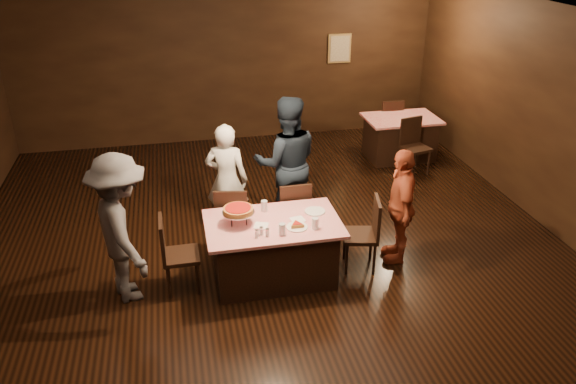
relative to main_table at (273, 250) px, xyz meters
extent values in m
plane|color=black|center=(0.06, -0.06, -0.39)|extent=(10.00, 10.00, 0.00)
cube|color=silver|center=(0.06, -0.06, 2.62)|extent=(8.00, 10.00, 0.04)
cube|color=black|center=(0.06, 4.94, 1.11)|extent=(8.00, 0.04, 3.00)
cube|color=tan|center=(2.26, 4.91, 1.31)|extent=(0.46, 0.03, 0.56)
cube|color=beige|center=(2.26, 4.88, 1.31)|extent=(0.38, 0.01, 0.48)
cube|color=#B70C1A|center=(0.00, 0.00, 0.00)|extent=(1.60, 1.00, 0.77)
cube|color=red|center=(2.97, 3.29, 0.00)|extent=(1.30, 0.90, 0.77)
cube|color=black|center=(-0.40, 0.75, 0.09)|extent=(0.49, 0.49, 0.95)
cube|color=black|center=(0.40, 0.75, 0.09)|extent=(0.43, 0.43, 0.95)
cube|color=black|center=(-1.10, 0.00, 0.09)|extent=(0.42, 0.42, 0.95)
cube|color=black|center=(1.10, 0.00, 0.09)|extent=(0.50, 0.50, 0.95)
cube|color=black|center=(2.97, 2.59, 0.09)|extent=(0.50, 0.50, 0.95)
cube|color=black|center=(2.97, 3.89, 0.09)|extent=(0.44, 0.44, 0.95)
imported|color=silver|center=(-0.41, 1.23, 0.42)|extent=(0.68, 0.55, 1.60)
imported|color=black|center=(0.44, 1.29, 0.57)|extent=(0.98, 0.79, 1.90)
imported|color=#4E4E52|center=(-1.71, 0.00, 0.50)|extent=(1.00, 1.30, 1.78)
imported|color=#AD482A|center=(1.64, 0.10, 0.37)|extent=(0.57, 0.95, 1.52)
cylinder|color=black|center=(-0.40, 0.15, 0.46)|extent=(0.01, 0.01, 0.15)
cylinder|color=black|center=(-0.49, 0.00, 0.46)|extent=(0.01, 0.01, 0.15)
cylinder|color=black|center=(-0.31, 0.00, 0.46)|extent=(0.01, 0.01, 0.15)
cylinder|color=silver|center=(-0.40, 0.05, 0.54)|extent=(0.38, 0.38, 0.01)
cylinder|color=#B27233|center=(-0.40, 0.05, 0.57)|extent=(0.35, 0.35, 0.05)
cylinder|color=#A5140C|center=(-0.40, 0.05, 0.60)|extent=(0.30, 0.30, 0.01)
cylinder|color=white|center=(0.25, -0.18, 0.39)|extent=(0.25, 0.25, 0.01)
cylinder|color=#B27233|center=(0.25, -0.18, 0.42)|extent=(0.18, 0.18, 0.04)
cylinder|color=#A5140C|center=(0.25, -0.18, 0.44)|extent=(0.14, 0.14, 0.01)
cylinder|color=white|center=(0.55, 0.15, 0.39)|extent=(0.25, 0.25, 0.01)
cylinder|color=silver|center=(0.05, -0.30, 0.46)|extent=(0.08, 0.08, 0.14)
cylinder|color=silver|center=(0.45, -0.25, 0.46)|extent=(0.08, 0.08, 0.14)
cylinder|color=silver|center=(-0.05, 0.30, 0.46)|extent=(0.08, 0.08, 0.14)
cylinder|color=silver|center=(-0.18, -0.25, 0.43)|extent=(0.04, 0.04, 0.08)
cylinder|color=silver|center=(-0.18, -0.25, 0.47)|extent=(0.05, 0.05, 0.02)
cylinder|color=silver|center=(-0.12, -0.30, 0.43)|extent=(0.04, 0.04, 0.08)
cylinder|color=silver|center=(-0.12, -0.30, 0.47)|extent=(0.05, 0.05, 0.02)
cylinder|color=silver|center=(-0.24, -0.30, 0.43)|extent=(0.04, 0.04, 0.08)
cylinder|color=silver|center=(-0.24, -0.30, 0.47)|extent=(0.05, 0.05, 0.02)
cube|color=white|center=(0.30, 0.00, 0.39)|extent=(0.19, 0.19, 0.01)
cube|color=white|center=(-0.15, -0.05, 0.39)|extent=(0.21, 0.21, 0.01)
camera|label=1|loc=(-1.03, -5.69, 3.64)|focal=35.00mm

